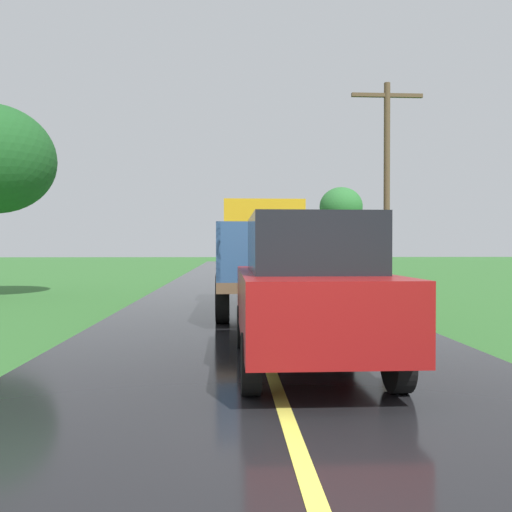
# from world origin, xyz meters

# --- Properties ---
(ground_plane) EXTENTS (200.00, 200.00, 0.00)m
(ground_plane) POSITION_xyz_m (0.00, 0.00, 0.00)
(ground_plane) COLOR #336B2D
(road_surface) EXTENTS (6.40, 120.00, 0.08)m
(road_surface) POSITION_xyz_m (0.00, 0.00, 0.04)
(road_surface) COLOR black
(road_surface) RESTS_ON ground
(centre_line) EXTENTS (0.14, 108.00, 0.01)m
(centre_line) POSITION_xyz_m (0.00, 0.00, 0.08)
(centre_line) COLOR #E0D64C
(centre_line) RESTS_ON road_surface
(banana_truck_near) EXTENTS (2.38, 5.82, 2.80)m
(banana_truck_near) POSITION_xyz_m (0.40, 9.51, 1.46)
(banana_truck_near) COLOR #2D2D30
(banana_truck_near) RESTS_ON road_surface
(utility_pole_roadside) EXTENTS (2.32, 0.20, 6.94)m
(utility_pole_roadside) POSITION_xyz_m (4.58, 12.91, 3.80)
(utility_pole_roadside) COLOR brown
(utility_pole_roadside) RESTS_ON ground
(roadside_tree_near_left) EXTENTS (2.64, 2.64, 5.42)m
(roadside_tree_near_left) POSITION_xyz_m (6.41, 27.86, 4.19)
(roadside_tree_near_left) COLOR #4C3823
(roadside_tree_near_left) RESTS_ON ground
(following_car) EXTENTS (1.74, 4.10, 1.92)m
(following_car) POSITION_xyz_m (0.48, 3.17, 1.07)
(following_car) COLOR maroon
(following_car) RESTS_ON road_surface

